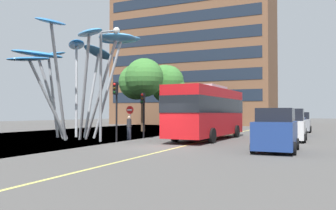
% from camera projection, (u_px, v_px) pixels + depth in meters
% --- Properties ---
extents(ground, '(120.00, 240.00, 0.10)m').
position_uv_depth(ground, '(143.00, 147.00, 19.49)').
color(ground, '#54514F').
extents(red_bus, '(3.17, 10.15, 3.86)m').
position_uv_depth(red_bus, '(207.00, 110.00, 24.70)').
color(red_bus, red).
rests_on(red_bus, ground).
extents(leaf_sculpture, '(10.46, 10.49, 8.35)m').
position_uv_depth(leaf_sculpture, '(77.00, 52.00, 25.50)').
color(leaf_sculpture, '#9EA0A5').
rests_on(leaf_sculpture, ground).
extents(traffic_light_kerb_near, '(0.28, 0.42, 3.91)m').
position_uv_depth(traffic_light_kerb_near, '(116.00, 99.00, 22.49)').
color(traffic_light_kerb_near, black).
rests_on(traffic_light_kerb_near, ground).
extents(traffic_light_kerb_far, '(0.28, 0.42, 3.42)m').
position_uv_depth(traffic_light_kerb_far, '(143.00, 105.00, 25.87)').
color(traffic_light_kerb_far, black).
rests_on(traffic_light_kerb_far, ground).
extents(car_parked_near, '(2.02, 3.94, 2.14)m').
position_uv_depth(car_parked_near, '(276.00, 131.00, 16.99)').
color(car_parked_near, navy).
rests_on(car_parked_near, ground).
extents(car_parked_mid, '(2.03, 3.82, 2.20)m').
position_uv_depth(car_parked_mid, '(290.00, 126.00, 23.31)').
color(car_parked_mid, silver).
rests_on(car_parked_mid, ground).
extents(car_parked_far, '(2.00, 4.50, 2.21)m').
position_uv_depth(car_parked_far, '(293.00, 123.00, 29.29)').
color(car_parked_far, navy).
rests_on(car_parked_far, ground).
extents(car_side_street, '(1.92, 4.39, 2.00)m').
position_uv_depth(car_side_street, '(301.00, 123.00, 34.86)').
color(car_side_street, gray).
rests_on(car_side_street, ground).
extents(street_lamp, '(1.52, 0.44, 7.53)m').
position_uv_depth(street_lamp, '(105.00, 69.00, 22.81)').
color(street_lamp, gray).
rests_on(street_lamp, ground).
extents(tree_pavement_near, '(5.34, 4.78, 7.53)m').
position_uv_depth(tree_pavement_near, '(142.00, 79.00, 35.52)').
color(tree_pavement_near, brown).
rests_on(tree_pavement_near, ground).
extents(tree_pavement_far, '(3.89, 3.78, 7.37)m').
position_uv_depth(tree_pavement_far, '(167.00, 84.00, 38.91)').
color(tree_pavement_far, brown).
rests_on(tree_pavement_far, ground).
extents(pedestrian, '(0.34, 0.34, 1.69)m').
position_uv_depth(pedestrian, '(129.00, 128.00, 24.70)').
color(pedestrian, '#2D3342').
rests_on(pedestrian, ground).
extents(no_entry_sign, '(0.60, 0.12, 2.44)m').
position_uv_depth(no_entry_sign, '(130.00, 117.00, 25.66)').
color(no_entry_sign, gray).
rests_on(no_entry_sign, ground).
extents(backdrop_building, '(26.99, 13.09, 25.26)m').
position_uv_depth(backdrop_building, '(194.00, 53.00, 60.98)').
color(backdrop_building, brown).
rests_on(backdrop_building, ground).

